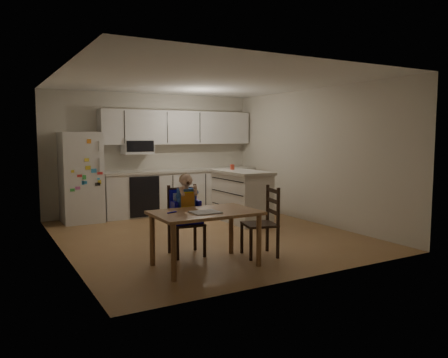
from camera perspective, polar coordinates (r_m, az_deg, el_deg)
The scene contains 10 objects.
room at distance 7.52m, azimuth -4.03°, elevation 2.75°, with size 4.52×5.01×2.51m.
refrigerator at distance 8.65m, azimuth -18.18°, elevation 0.22°, with size 0.72×0.70×1.70m, color silver.
kitchen_run at distance 9.35m, azimuth -5.87°, elevation 1.04°, with size 3.37×0.62×2.15m.
kitchen_island at distance 8.29m, azimuth 2.30°, elevation -2.23°, with size 0.69×1.32×0.97m.
red_cup at distance 8.48m, azimuth 1.09°, elevation 1.58°, with size 0.08×0.08×0.10m, color #CB412B.
dining_table at distance 5.47m, azimuth -2.45°, elevation -5.20°, with size 1.30×0.84×0.70m.
napkin at distance 5.35m, azimuth -2.45°, elevation -4.36°, with size 0.33×0.29×0.01m, color #B5B5BA.
toddler_spoon at distance 5.36m, azimuth -6.90°, elevation -4.36°, with size 0.02×0.02×0.12m, color #100CB1.
chair_booster at distance 6.01m, azimuth -5.09°, elevation -3.51°, with size 0.46×0.46×1.12m.
chair_side at distance 5.99m, azimuth 5.52°, elevation -4.92°, with size 0.51×0.51×0.95m.
Camera 1 is at (-3.22, -6.30, 1.64)m, focal length 35.00 mm.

